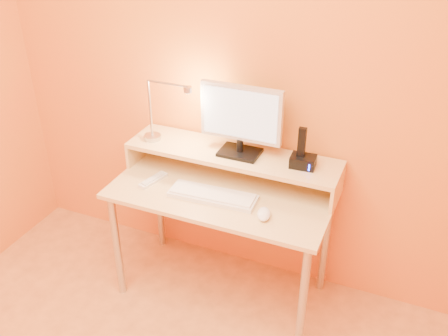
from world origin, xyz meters
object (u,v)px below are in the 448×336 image
at_px(phone_dock, 303,161).
at_px(keyboard, 213,196).
at_px(remote_control, 153,180).
at_px(monitor_panel, 241,113).
at_px(mouse, 264,214).
at_px(lamp_base, 152,137).

bearing_deg(phone_dock, keyboard, -154.08).
bearing_deg(remote_control, phone_dock, 29.83).
xyz_separation_m(monitor_panel, remote_control, (-0.43, -0.22, -0.39)).
xyz_separation_m(monitor_panel, keyboard, (-0.06, -0.24, -0.39)).
bearing_deg(phone_dock, remote_control, -168.19).
relative_size(phone_dock, mouse, 1.12).
bearing_deg(lamp_base, remote_control, -62.13).
xyz_separation_m(keyboard, remote_control, (-0.37, 0.02, -0.00)).
bearing_deg(keyboard, phone_dock, 26.64).
distance_m(monitor_panel, remote_control, 0.62).
height_order(monitor_panel, phone_dock, monitor_panel).
xyz_separation_m(phone_dock, remote_control, (-0.78, -0.21, -0.18)).
bearing_deg(lamp_base, phone_dock, 1.95).
distance_m(phone_dock, remote_control, 0.83).
bearing_deg(monitor_panel, remote_control, -152.80).
bearing_deg(keyboard, lamp_base, 153.88).
xyz_separation_m(monitor_panel, lamp_base, (-0.53, -0.04, -0.23)).
distance_m(phone_dock, mouse, 0.36).
height_order(keyboard, mouse, mouse).
distance_m(lamp_base, phone_dock, 0.88).
relative_size(monitor_panel, remote_control, 2.42).
bearing_deg(mouse, phone_dock, 54.70).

